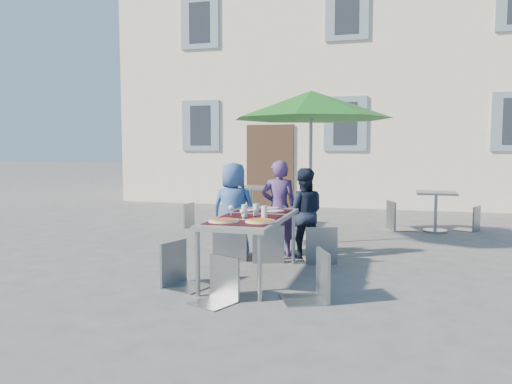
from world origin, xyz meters
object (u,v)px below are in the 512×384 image
(child_1, at_px, (279,208))
(bg_chair_l_0, at_px, (193,201))
(pizza_near_left, at_px, (224,220))
(chair_3, at_px, (180,237))
(pizza_near_right, at_px, (261,221))
(chair_0, at_px, (230,216))
(chair_1, at_px, (268,220))
(chair_4, at_px, (314,245))
(child_0, at_px, (234,210))
(chair_5, at_px, (218,253))
(patio_umbrella, at_px, (311,106))
(chair_2, at_px, (321,222))
(dining_table, at_px, (251,221))
(bg_chair_r_0, at_px, (273,204))
(cafe_table_1, at_px, (436,204))
(bg_chair_r_1, at_px, (472,203))
(cafe_table_0, at_px, (251,198))
(bg_chair_l_1, at_px, (397,198))
(child_2, at_px, (303,213))

(child_1, relative_size, bg_chair_l_0, 1.52)
(pizza_near_left, distance_m, chair_3, 0.55)
(pizza_near_right, relative_size, child_1, 0.24)
(chair_0, bearing_deg, chair_1, 4.37)
(chair_4, bearing_deg, child_0, 129.16)
(pizza_near_right, distance_m, chair_1, 1.39)
(chair_5, height_order, patio_umbrella, patio_umbrella)
(chair_2, bearing_deg, dining_table, -123.23)
(patio_umbrella, xyz_separation_m, bg_chair_r_0, (-0.89, 1.07, -1.72))
(chair_2, distance_m, bg_chair_r_0, 2.70)
(dining_table, relative_size, cafe_table_1, 2.44)
(chair_5, xyz_separation_m, bg_chair_r_0, (-0.51, 4.42, 0.01))
(chair_5, bearing_deg, bg_chair_l_0, 115.79)
(pizza_near_right, bearing_deg, bg_chair_r_1, 60.18)
(chair_3, relative_size, chair_5, 1.12)
(chair_0, height_order, cafe_table_1, chair_0)
(child_0, bearing_deg, cafe_table_0, -76.67)
(chair_2, height_order, cafe_table_0, chair_2)
(pizza_near_right, xyz_separation_m, bg_chair_l_1, (1.45, 4.65, -0.15))
(child_2, height_order, bg_chair_r_0, child_2)
(pizza_near_right, relative_size, cafe_table_0, 0.42)
(chair_3, distance_m, chair_4, 1.54)
(chair_5, height_order, bg_chair_r_0, bg_chair_r_0)
(child_1, relative_size, bg_chair_r_0, 1.57)
(pizza_near_left, height_order, patio_umbrella, patio_umbrella)
(child_2, bearing_deg, chair_0, 13.55)
(dining_table, distance_m, chair_5, 1.01)
(cafe_table_0, bearing_deg, bg_chair_r_0, -38.12)
(bg_chair_r_0, bearing_deg, pizza_near_left, -84.09)
(bg_chair_r_0, bearing_deg, cafe_table_1, 13.24)
(bg_chair_l_1, bearing_deg, bg_chair_r_0, -161.17)
(patio_umbrella, bearing_deg, chair_0, -120.32)
(chair_3, height_order, cafe_table_0, chair_3)
(child_1, bearing_deg, chair_2, 147.87)
(pizza_near_right, bearing_deg, pizza_near_left, -168.82)
(bg_chair_r_0, relative_size, cafe_table_1, 1.18)
(chair_0, relative_size, cafe_table_0, 1.31)
(cafe_table_1, bearing_deg, bg_chair_l_1, 173.93)
(pizza_near_left, xyz_separation_m, child_0, (-0.42, 1.63, -0.09))
(chair_1, relative_size, bg_chair_r_1, 1.09)
(bg_chair_r_0, xyz_separation_m, cafe_table_1, (2.96, 0.70, 0.00))
(child_2, distance_m, chair_4, 2.05)
(chair_3, xyz_separation_m, bg_chair_l_0, (-1.50, 3.95, -0.03))
(pizza_near_right, distance_m, chair_0, 1.54)
(chair_3, xyz_separation_m, bg_chair_r_0, (0.10, 4.00, -0.05))
(chair_3, bearing_deg, child_1, 69.23)
(chair_1, bearing_deg, bg_chair_r_1, 49.27)
(dining_table, bearing_deg, pizza_near_right, -62.35)
(child_0, bearing_deg, cafe_table_1, -132.17)
(chair_4, xyz_separation_m, chair_5, (-0.92, -0.31, -0.07))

